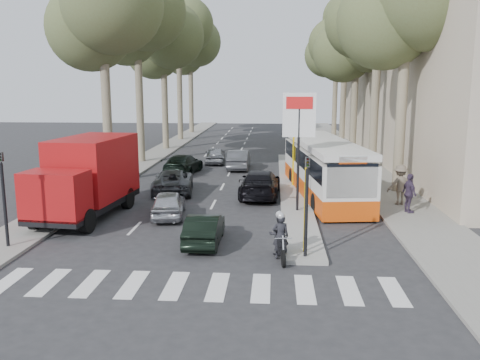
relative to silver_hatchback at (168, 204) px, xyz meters
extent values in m
plane|color=#28282B|center=(2.65, -3.96, -0.61)|extent=(120.00, 120.00, 0.00)
cube|color=gray|center=(11.25, 21.04, -0.55)|extent=(3.20, 70.00, 0.12)
cube|color=gray|center=(-5.35, 24.04, -0.55)|extent=(2.40, 64.00, 0.12)
cube|color=gray|center=(5.90, 7.04, -0.53)|extent=(1.50, 26.00, 0.16)
cube|color=#B7A88E|center=(18.15, 30.04, 7.39)|extent=(11.00, 20.00, 16.00)
cylinder|color=yellow|center=(5.90, -4.96, 1.14)|extent=(0.10, 0.10, 3.50)
cylinder|color=yellow|center=(5.90, 1.04, 1.14)|extent=(0.10, 0.10, 3.50)
cylinder|color=yellow|center=(5.90, 7.04, 1.14)|extent=(0.10, 0.10, 3.50)
cylinder|color=black|center=(5.90, 1.04, 1.99)|extent=(0.12, 0.12, 5.20)
cube|color=white|center=(5.90, 1.04, 3.99)|extent=(1.50, 0.10, 2.00)
cube|color=red|center=(5.90, 0.98, 4.54)|extent=(1.20, 0.02, 0.55)
cylinder|color=black|center=(5.90, -5.46, 0.99)|extent=(0.12, 0.12, 3.20)
imported|color=black|center=(5.90, -5.46, 2.49)|extent=(0.16, 0.41, 1.00)
cylinder|color=black|center=(-4.95, -4.96, 0.99)|extent=(0.12, 0.12, 3.20)
imported|color=black|center=(-4.95, -4.96, 2.49)|extent=(0.16, 0.41, 1.00)
cylinder|color=#6B604C|center=(-5.35, 8.04, 3.59)|extent=(0.56, 0.56, 8.40)
sphere|color=#505630|center=(-6.35, 8.64, 8.69)|extent=(5.20, 5.20, 5.20)
sphere|color=#505630|center=(-4.45, 7.24, 9.89)|extent=(5.80, 5.80, 5.80)
cylinder|color=#6B604C|center=(-5.45, 16.04, 3.87)|extent=(0.56, 0.56, 8.96)
sphere|color=#505630|center=(-6.45, 16.64, 9.31)|extent=(5.20, 5.20, 5.20)
sphere|color=#505630|center=(-4.55, 15.24, 10.59)|extent=(5.80, 5.80, 5.80)
cylinder|color=#6B604C|center=(-5.25, 24.04, 3.45)|extent=(0.56, 0.56, 8.12)
sphere|color=#505630|center=(-6.25, 24.64, 8.38)|extent=(5.20, 5.20, 5.20)
sphere|color=#505630|center=(-4.35, 23.24, 9.54)|extent=(5.80, 5.80, 5.80)
sphere|color=#505630|center=(-5.05, 25.14, 10.70)|extent=(4.80, 4.80, 4.80)
cylinder|color=#6B604C|center=(-5.35, 32.04, 4.15)|extent=(0.56, 0.56, 9.52)
sphere|color=#505630|center=(-6.35, 32.64, 9.93)|extent=(5.20, 5.20, 5.20)
sphere|color=#505630|center=(-4.45, 31.24, 11.29)|extent=(5.80, 5.80, 5.80)
sphere|color=#505630|center=(-5.15, 33.14, 12.65)|extent=(4.80, 4.80, 4.80)
cylinder|color=#6B604C|center=(-5.45, 40.04, 3.73)|extent=(0.56, 0.56, 8.68)
sphere|color=#505630|center=(-6.45, 40.64, 9.00)|extent=(5.20, 5.20, 5.20)
sphere|color=#505630|center=(-4.55, 39.24, 10.24)|extent=(5.80, 5.80, 5.80)
sphere|color=#505630|center=(-5.25, 41.14, 11.48)|extent=(4.80, 4.80, 4.80)
cylinder|color=#6B604C|center=(11.65, 6.04, 3.59)|extent=(0.56, 0.56, 8.40)
sphere|color=#505630|center=(10.65, 6.64, 8.69)|extent=(5.20, 5.20, 5.20)
cylinder|color=#6B604C|center=(11.75, 14.04, 4.01)|extent=(0.56, 0.56, 9.24)
sphere|color=#505630|center=(10.75, 14.64, 9.62)|extent=(5.20, 5.20, 5.20)
cylinder|color=#6B604C|center=(11.55, 22.04, 3.31)|extent=(0.56, 0.56, 7.84)
sphere|color=#505630|center=(10.55, 22.64, 8.07)|extent=(5.20, 5.20, 5.20)
sphere|color=#505630|center=(12.45, 21.24, 9.19)|extent=(5.80, 5.80, 5.80)
sphere|color=#505630|center=(11.75, 23.14, 10.31)|extent=(4.80, 4.80, 4.80)
cylinder|color=#6B604C|center=(11.65, 30.04, 3.87)|extent=(0.56, 0.56, 8.96)
sphere|color=#505630|center=(10.65, 30.64, 9.31)|extent=(5.20, 5.20, 5.20)
sphere|color=#505630|center=(12.55, 29.24, 10.59)|extent=(5.80, 5.80, 5.80)
sphere|color=#505630|center=(11.85, 31.14, 11.87)|extent=(4.80, 4.80, 4.80)
cylinder|color=#6B604C|center=(11.75, 38.04, 3.59)|extent=(0.56, 0.56, 8.40)
sphere|color=#505630|center=(10.75, 38.64, 8.69)|extent=(5.20, 5.20, 5.20)
sphere|color=#505630|center=(12.65, 37.24, 9.89)|extent=(5.80, 5.80, 5.80)
sphere|color=#505630|center=(11.95, 39.14, 11.09)|extent=(4.80, 4.80, 4.80)
imported|color=#ACAEB4|center=(0.00, 0.00, 0.00)|extent=(1.90, 3.76, 1.23)
imported|color=black|center=(2.19, -3.83, -0.03)|extent=(1.25, 3.54, 1.16)
imported|color=#47494E|center=(-0.85, 5.34, 0.03)|extent=(2.75, 4.87, 1.29)
imported|color=black|center=(4.06, 4.49, 0.11)|extent=(2.26, 5.08, 1.45)
imported|color=#919398|center=(0.29, 15.95, 0.02)|extent=(1.78, 3.82, 1.26)
imported|color=#52545B|center=(2.28, 13.48, 0.07)|extent=(1.47, 4.15, 1.37)
imported|color=black|center=(-1.35, 11.28, 0.05)|extent=(2.35, 4.74, 1.32)
cube|color=black|center=(-3.65, -0.43, 0.00)|extent=(3.15, 6.94, 0.28)
cylinder|color=black|center=(-4.99, -2.54, -0.11)|extent=(0.44, 1.04, 1.01)
cylinder|color=black|center=(-2.77, -2.77, -0.11)|extent=(0.44, 1.04, 1.01)
cylinder|color=black|center=(-4.55, 1.70, -0.11)|extent=(0.44, 1.04, 1.01)
cylinder|color=black|center=(-2.32, 1.46, -0.11)|extent=(0.44, 1.04, 1.01)
cube|color=maroon|center=(-3.92, -2.99, 1.01)|extent=(2.61, 1.82, 1.90)
cube|color=black|center=(-3.99, -3.71, 1.23)|extent=(2.24, 0.32, 1.01)
cube|color=maroon|center=(-3.55, 0.47, 1.57)|extent=(3.05, 4.95, 2.80)
cube|color=#D6470B|center=(7.45, 5.03, -0.06)|extent=(3.87, 11.77, 0.90)
cube|color=silver|center=(7.45, 5.03, 1.14)|extent=(3.87, 11.77, 1.51)
cube|color=black|center=(7.45, 5.03, 1.45)|extent=(3.83, 11.31, 0.85)
cube|color=silver|center=(7.45, 5.03, 2.25)|extent=(3.87, 11.77, 0.30)
cube|color=black|center=(8.14, -0.67, 1.29)|extent=(2.20, 0.32, 1.51)
cube|color=#D6470B|center=(8.14, -0.67, 2.18)|extent=(1.20, 0.20, 0.32)
cylinder|color=black|center=(6.77, 1.23, -0.16)|extent=(0.39, 0.99, 0.96)
cylinder|color=black|center=(9.02, 1.50, -0.16)|extent=(0.39, 0.99, 0.96)
cylinder|color=black|center=(5.91, 8.34, -0.16)|extent=(0.39, 0.99, 0.96)
cylinder|color=black|center=(8.17, 8.61, -0.16)|extent=(0.39, 0.99, 0.96)
cylinder|color=black|center=(5.14, -6.16, -0.31)|extent=(0.17, 0.60, 0.60)
cylinder|color=black|center=(4.96, -4.77, -0.31)|extent=(0.17, 0.60, 0.60)
cylinder|color=silver|center=(5.14, -6.09, 0.04)|extent=(0.10, 0.38, 0.75)
cube|color=black|center=(5.05, -5.42, -0.19)|extent=(0.29, 0.72, 0.28)
cube|color=black|center=(5.07, -5.60, 0.06)|extent=(0.33, 0.45, 0.21)
cube|color=black|center=(5.01, -5.14, 0.00)|extent=(0.34, 0.64, 0.11)
cylinder|color=silver|center=(5.13, -6.04, 0.34)|extent=(0.58, 0.11, 0.04)
imported|color=black|center=(5.05, -5.42, 0.22)|extent=(0.62, 0.45, 1.57)
imported|color=black|center=(5.00, -5.05, 0.17)|extent=(0.76, 0.49, 1.47)
sphere|color=#B2B2B7|center=(5.05, -5.46, 0.96)|extent=(0.26, 0.26, 0.26)
sphere|color=#B2B2B7|center=(5.00, -5.07, 0.90)|extent=(0.26, 0.26, 0.26)
imported|color=#41334D|center=(11.03, 1.07, 0.42)|extent=(0.79, 1.17, 1.83)
imported|color=#655A4C|center=(10.99, 2.67, 0.50)|extent=(1.36, 0.80, 1.98)
camera|label=1|loc=(4.79, -22.25, 5.37)|focal=38.00mm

